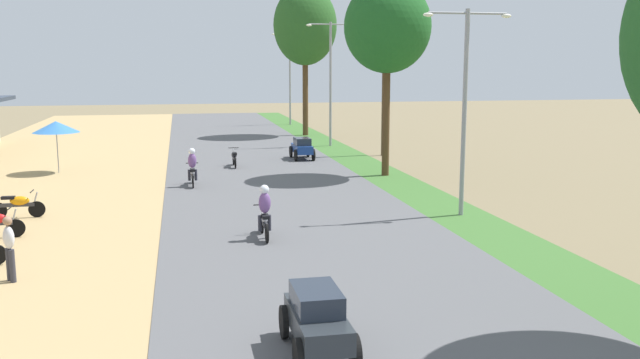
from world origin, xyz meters
TOP-DOWN VIEW (x-y plane):
  - parked_motorbike_sixth at (-9.33, 19.89)m, footprint 1.80×0.54m
  - vendor_umbrella at (-9.67, 30.13)m, footprint 2.20×2.20m
  - pedestrian_on_shoulder at (-7.93, 12.48)m, footprint 0.40×0.43m
  - median_tree_second at (5.75, 26.18)m, footprint 4.03×4.03m
  - median_tree_third at (5.43, 45.44)m, footprint 4.64×4.64m
  - streetlamp_near at (5.80, 17.29)m, footprint 3.16×0.20m
  - streetlamp_mid at (5.80, 38.48)m, footprint 3.16×0.20m
  - streetlamp_far at (5.80, 54.83)m, footprint 3.16×0.20m
  - utility_pole_near at (7.86, 33.56)m, footprint 1.80×0.20m
  - car_sedan_charcoal at (-1.47, 6.88)m, footprint 1.10×2.26m
  - car_sedan_blue at (2.84, 32.47)m, footprint 1.10×2.26m
  - motorbike_foreground_rider at (-1.38, 15.35)m, footprint 0.54×1.80m
  - motorbike_ahead_second at (-3.32, 25.00)m, footprint 0.54×1.80m
  - motorbike_ahead_third at (-1.09, 30.31)m, footprint 0.54×1.80m

SIDE VIEW (x-z plane):
  - parked_motorbike_sixth at x=-9.33m, z-range 0.08..1.02m
  - motorbike_ahead_third at x=-1.09m, z-range 0.10..1.04m
  - car_sedan_charcoal at x=-1.47m, z-range 0.15..1.34m
  - car_sedan_blue at x=2.84m, z-range 0.15..1.34m
  - motorbike_foreground_rider at x=-1.38m, z-range 0.03..1.69m
  - motorbike_ahead_second at x=-3.32m, z-range 0.03..1.69m
  - pedestrian_on_shoulder at x=-7.93m, z-range 0.15..1.77m
  - vendor_umbrella at x=-9.67m, z-range 1.05..3.57m
  - streetlamp_near at x=5.80m, z-range 0.64..7.71m
  - utility_pole_near at x=7.86m, z-range 0.19..8.42m
  - streetlamp_mid at x=5.80m, z-range 0.66..8.55m
  - streetlamp_far at x=5.80m, z-range 0.66..8.70m
  - median_tree_second at x=5.75m, z-range 2.43..11.52m
  - median_tree_third at x=5.43m, z-range 2.60..13.58m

